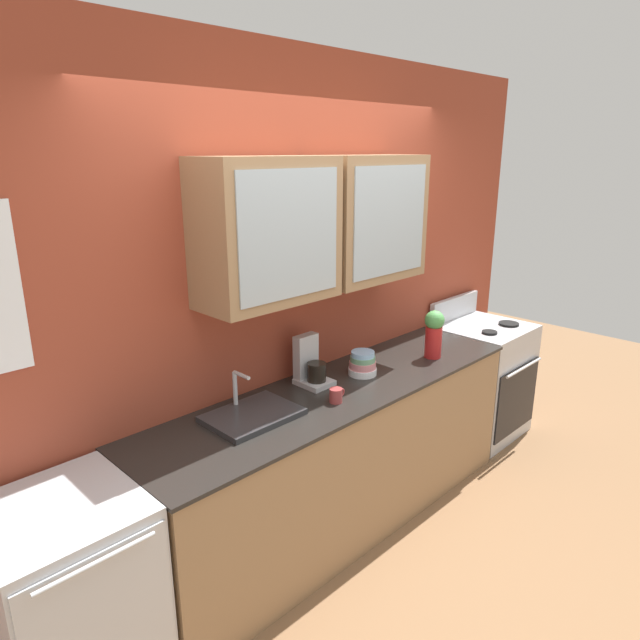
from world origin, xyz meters
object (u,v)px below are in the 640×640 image
object	(u,v)px
stove_range	(481,379)
bowl_stack	(363,364)
sink_faucet	(252,414)
coffee_maker	(311,366)
dishwasher	(73,602)
cup_near_sink	(336,395)
vase	(434,332)

from	to	relation	value
stove_range	bowl_stack	xyz separation A→B (m)	(-1.43, 0.04, 0.51)
sink_faucet	coffee_maker	world-z (taller)	coffee_maker
sink_faucet	dishwasher	xyz separation A→B (m)	(-1.00, -0.06, -0.47)
stove_range	cup_near_sink	size ratio (longest dim) A/B	10.45
cup_near_sink	coffee_maker	distance (m)	0.30
sink_faucet	cup_near_sink	world-z (taller)	sink_faucet
coffee_maker	vase	bearing A→B (deg)	-16.53
vase	dishwasher	xyz separation A→B (m)	(-2.40, 0.09, -0.62)
stove_range	dishwasher	xyz separation A→B (m)	(-3.27, -0.00, -0.01)
stove_range	cup_near_sink	world-z (taller)	stove_range
bowl_stack	cup_near_sink	size ratio (longest dim) A/B	1.68
sink_faucet	vase	xyz separation A→B (m)	(1.40, -0.15, 0.15)
stove_range	vase	distance (m)	1.07
vase	cup_near_sink	xyz separation A→B (m)	(-0.96, -0.02, -0.13)
stove_range	vase	world-z (taller)	vase
sink_faucet	coffee_maker	size ratio (longest dim) A/B	1.59
sink_faucet	dishwasher	world-z (taller)	sink_faucet
stove_range	dishwasher	size ratio (longest dim) A/B	1.20
vase	coffee_maker	world-z (taller)	vase
stove_range	dishwasher	distance (m)	3.27
vase	dishwasher	size ratio (longest dim) A/B	0.35
dishwasher	sink_faucet	bearing A→B (deg)	3.59
sink_faucet	bowl_stack	xyz separation A→B (m)	(0.84, -0.02, 0.05)
bowl_stack	dishwasher	xyz separation A→B (m)	(-1.84, -0.04, -0.52)
stove_range	sink_faucet	xyz separation A→B (m)	(-2.27, 0.06, 0.46)
sink_faucet	bowl_stack	distance (m)	0.84
bowl_stack	vase	world-z (taller)	vase
bowl_stack	dishwasher	size ratio (longest dim) A/B	0.19
bowl_stack	dishwasher	bearing A→B (deg)	-178.66
stove_range	dishwasher	world-z (taller)	stove_range
dishwasher	coffee_maker	distance (m)	1.63
vase	coffee_maker	size ratio (longest dim) A/B	1.10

